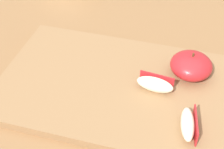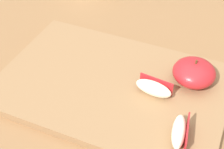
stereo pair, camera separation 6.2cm
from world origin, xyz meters
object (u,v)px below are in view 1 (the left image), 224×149
apple_half_skin_up (191,65)px  apple_wedge_front (155,84)px  cutting_board (112,86)px  apple_wedge_back (188,124)px

apple_half_skin_up → apple_wedge_front: bearing=-132.6°
apple_half_skin_up → apple_wedge_front: 0.08m
cutting_board → apple_wedge_back: bearing=-27.2°
cutting_board → apple_wedge_back: (0.15, -0.08, 0.02)m
cutting_board → apple_wedge_back: size_ratio=6.03×
cutting_board → apple_wedge_front: size_ratio=6.10×
cutting_board → apple_wedge_front: 0.08m
apple_half_skin_up → apple_wedge_back: bearing=-85.5°
apple_wedge_back → apple_wedge_front: (-0.07, 0.08, 0.00)m
apple_wedge_back → apple_wedge_front: bearing=131.1°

